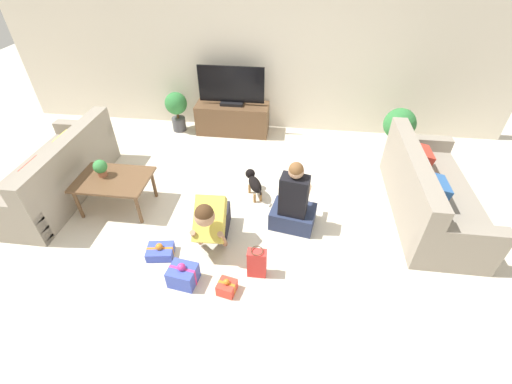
{
  "coord_description": "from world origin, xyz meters",
  "views": [
    {
      "loc": [
        0.7,
        -3.04,
        2.97
      ],
      "look_at": [
        0.31,
        0.1,
        0.45
      ],
      "focal_mm": 24.0,
      "sensor_mm": 36.0,
      "label": 1
    }
  ],
  "objects_px": {
    "gift_box_c": "(160,251)",
    "person_sitting": "(294,205)",
    "sofa_right": "(428,194)",
    "potted_plant_back_left": "(177,107)",
    "gift_box_b": "(183,275)",
    "tabletop_plant": "(100,167)",
    "person_kneeling": "(212,220)",
    "dog": "(254,182)",
    "tv": "(231,88)",
    "potted_plant_corner_right": "(399,126)",
    "gift_box_a": "(227,287)",
    "coffee_table": "(114,182)",
    "sofa_left": "(57,175)",
    "gift_bag_a": "(257,263)",
    "tv_console": "(233,118)"
  },
  "relations": [
    {
      "from": "gift_box_a",
      "to": "gift_box_b",
      "type": "height_order",
      "value": "gift_box_b"
    },
    {
      "from": "tv",
      "to": "gift_box_a",
      "type": "distance_m",
      "value": 3.44
    },
    {
      "from": "sofa_left",
      "to": "tabletop_plant",
      "type": "height_order",
      "value": "sofa_left"
    },
    {
      "from": "sofa_right",
      "to": "dog",
      "type": "relative_size",
      "value": 4.18
    },
    {
      "from": "person_sitting",
      "to": "gift_box_b",
      "type": "xyz_separation_m",
      "value": [
        -1.08,
        -1.0,
        -0.22
      ]
    },
    {
      "from": "potted_plant_corner_right",
      "to": "potted_plant_back_left",
      "type": "relative_size",
      "value": 1.14
    },
    {
      "from": "potted_plant_back_left",
      "to": "gift_bag_a",
      "type": "relative_size",
      "value": 1.87
    },
    {
      "from": "gift_bag_a",
      "to": "gift_box_a",
      "type": "bearing_deg",
      "value": -136.79
    },
    {
      "from": "tv",
      "to": "person_sitting",
      "type": "distance_m",
      "value": 2.58
    },
    {
      "from": "sofa_left",
      "to": "person_kneeling",
      "type": "distance_m",
      "value": 2.38
    },
    {
      "from": "tv",
      "to": "gift_bag_a",
      "type": "height_order",
      "value": "tv"
    },
    {
      "from": "coffee_table",
      "to": "tabletop_plant",
      "type": "xyz_separation_m",
      "value": [
        -0.14,
        0.05,
        0.17
      ]
    },
    {
      "from": "sofa_left",
      "to": "dog",
      "type": "height_order",
      "value": "sofa_left"
    },
    {
      "from": "gift_box_c",
      "to": "person_sitting",
      "type": "bearing_deg",
      "value": 24.93
    },
    {
      "from": "tabletop_plant",
      "to": "tv",
      "type": "bearing_deg",
      "value": 59.42
    },
    {
      "from": "sofa_left",
      "to": "sofa_right",
      "type": "bearing_deg",
      "value": 92.18
    },
    {
      "from": "gift_box_b",
      "to": "person_kneeling",
      "type": "bearing_deg",
      "value": 72.15
    },
    {
      "from": "gift_box_b",
      "to": "gift_box_c",
      "type": "height_order",
      "value": "gift_box_b"
    },
    {
      "from": "tv",
      "to": "tabletop_plant",
      "type": "xyz_separation_m",
      "value": [
        -1.26,
        -2.14,
        -0.23
      ]
    },
    {
      "from": "person_kneeling",
      "to": "dog",
      "type": "height_order",
      "value": "person_kneeling"
    },
    {
      "from": "sofa_right",
      "to": "potted_plant_back_left",
      "type": "relative_size",
      "value": 2.85
    },
    {
      "from": "dog",
      "to": "gift_box_c",
      "type": "distance_m",
      "value": 1.52
    },
    {
      "from": "sofa_left",
      "to": "gift_box_a",
      "type": "relative_size",
      "value": 9.6
    },
    {
      "from": "tv_console",
      "to": "gift_box_b",
      "type": "bearing_deg",
      "value": -88.99
    },
    {
      "from": "tv",
      "to": "potted_plant_back_left",
      "type": "relative_size",
      "value": 1.57
    },
    {
      "from": "dog",
      "to": "gift_box_c",
      "type": "bearing_deg",
      "value": 26.97
    },
    {
      "from": "sofa_left",
      "to": "person_sitting",
      "type": "xyz_separation_m",
      "value": [
        3.18,
        -0.27,
        0.04
      ]
    },
    {
      "from": "tv_console",
      "to": "gift_box_a",
      "type": "height_order",
      "value": "tv_console"
    },
    {
      "from": "sofa_right",
      "to": "tv",
      "type": "distance_m",
      "value": 3.37
    },
    {
      "from": "gift_bag_a",
      "to": "person_kneeling",
      "type": "bearing_deg",
      "value": 144.82
    },
    {
      "from": "potted_plant_back_left",
      "to": "gift_box_b",
      "type": "distance_m",
      "value": 3.38
    },
    {
      "from": "person_kneeling",
      "to": "potted_plant_back_left",
      "type": "bearing_deg",
      "value": 111.93
    },
    {
      "from": "potted_plant_corner_right",
      "to": "gift_box_a",
      "type": "relative_size",
      "value": 3.85
    },
    {
      "from": "tv_console",
      "to": "person_sitting",
      "type": "distance_m",
      "value": 2.53
    },
    {
      "from": "tv",
      "to": "potted_plant_back_left",
      "type": "height_order",
      "value": "tv"
    },
    {
      "from": "potted_plant_back_left",
      "to": "gift_bag_a",
      "type": "height_order",
      "value": "potted_plant_back_left"
    },
    {
      "from": "gift_box_c",
      "to": "tv",
      "type": "bearing_deg",
      "value": 84.0
    },
    {
      "from": "tv",
      "to": "potted_plant_back_left",
      "type": "distance_m",
      "value": 1.04
    },
    {
      "from": "coffee_table",
      "to": "person_sitting",
      "type": "height_order",
      "value": "person_sitting"
    },
    {
      "from": "person_kneeling",
      "to": "tabletop_plant",
      "type": "bearing_deg",
      "value": 157.61
    },
    {
      "from": "gift_box_b",
      "to": "tabletop_plant",
      "type": "distance_m",
      "value": 1.79
    },
    {
      "from": "sofa_left",
      "to": "gift_box_c",
      "type": "xyz_separation_m",
      "value": [
        1.73,
        -0.94,
        -0.23
      ]
    },
    {
      "from": "tv",
      "to": "gift_box_a",
      "type": "height_order",
      "value": "tv"
    },
    {
      "from": "potted_plant_corner_right",
      "to": "gift_box_b",
      "type": "relative_size",
      "value": 2.59
    },
    {
      "from": "gift_box_c",
      "to": "person_kneeling",
      "type": "bearing_deg",
      "value": 25.29
    },
    {
      "from": "person_sitting",
      "to": "gift_box_b",
      "type": "bearing_deg",
      "value": 52.95
    },
    {
      "from": "person_kneeling",
      "to": "dog",
      "type": "distance_m",
      "value": 1.02
    },
    {
      "from": "gift_box_b",
      "to": "gift_box_c",
      "type": "distance_m",
      "value": 0.49
    },
    {
      "from": "sofa_left",
      "to": "potted_plant_back_left",
      "type": "height_order",
      "value": "sofa_left"
    },
    {
      "from": "gift_box_c",
      "to": "gift_bag_a",
      "type": "xyz_separation_m",
      "value": [
        1.11,
        -0.13,
        0.12
      ]
    }
  ]
}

